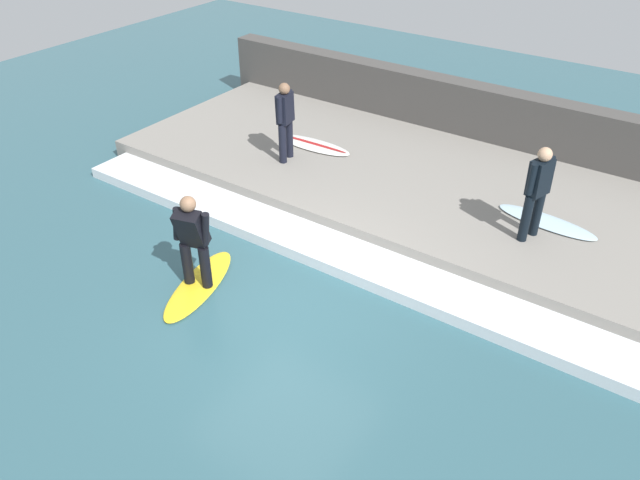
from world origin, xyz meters
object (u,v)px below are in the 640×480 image
surfer_waiting_near (537,189)px  surfboard_waiting_far (314,145)px  surfer_riding (192,237)px  surfboard_waiting_near (547,222)px  surfboard_riding (199,285)px  surfer_waiting_far (285,118)px

surfer_waiting_near → surfboard_waiting_far: (0.81, 4.82, -0.86)m
surfer_riding → surfboard_waiting_near: bearing=-43.1°
surfer_riding → surfboard_waiting_far: 4.61m
surfboard_riding → surfboard_waiting_near: (4.25, -3.97, 0.38)m
surfboard_waiting_near → surfboard_waiting_far: size_ratio=1.01×
surfboard_riding → surfer_waiting_far: surfer_waiting_far is taller
surfer_waiting_far → surfboard_waiting_near: bearing=-83.6°
surfer_waiting_near → surfer_waiting_far: bearing=89.8°
surfer_waiting_far → surfboard_waiting_far: surfer_waiting_far is taller
surfer_waiting_near → surfboard_waiting_far: 4.96m
surfboard_riding → surfboard_waiting_far: surfboard_waiting_far is taller
surfer_waiting_near → surfboard_waiting_near: bearing=-12.7°
surfer_waiting_near → surfer_waiting_far: surfer_waiting_near is taller
surfer_riding → surfer_waiting_far: 3.85m
surfer_waiting_near → surfer_waiting_far: size_ratio=1.01×
surfer_riding → surfer_waiting_near: size_ratio=0.97×
surfboard_riding → surfboard_waiting_near: surfboard_waiting_near is taller
surfer_waiting_near → surfboard_waiting_near: size_ratio=0.91×
surfboard_waiting_far → surfer_waiting_near: bearing=-99.5°
surfer_waiting_far → surfboard_waiting_far: bearing=-7.6°
surfboard_riding → surfer_waiting_near: 5.45m
surfboard_riding → surfer_waiting_far: (3.68, 1.08, 1.23)m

